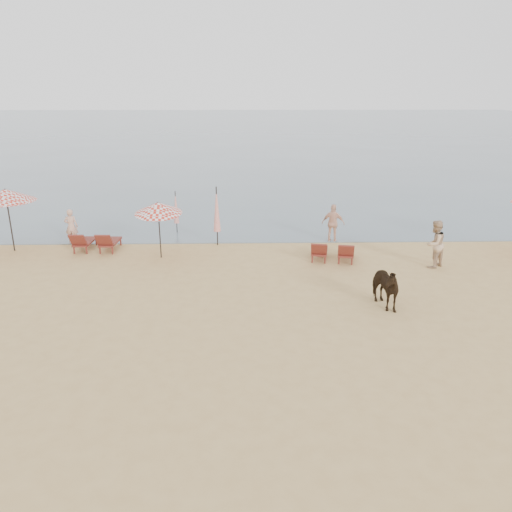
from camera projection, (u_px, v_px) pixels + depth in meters
The scene contains 12 objects.
ground at pixel (261, 363), 12.23m from camera, with size 120.00×120.00×0.00m, color tan.
sea at pixel (246, 126), 88.01m from camera, with size 160.00×140.00×0.06m, color #51606B.
lounger_cluster_left at pixel (96, 241), 20.53m from camera, with size 1.76×1.70×0.60m.
lounger_cluster_right at pixel (333, 251), 19.38m from camera, with size 1.88×1.83×0.58m.
umbrella_open_left_a at pixel (6, 195), 19.96m from camera, with size 2.29×2.29×2.61m.
umbrella_open_left_b at pixel (158, 208), 19.25m from camera, with size 1.83×1.87×2.34m.
umbrella_closed_left at pixel (176, 207), 22.86m from camera, with size 0.24×0.24×1.98m.
umbrella_closed_right at pixel (217, 210), 20.98m from camera, with size 0.31×0.31×2.53m.
cow at pixel (382, 286), 15.22m from camera, with size 0.74×1.62×1.37m, color black.
beachgoer_left at pixel (71, 226), 21.43m from camera, with size 0.56×0.37×1.53m, color tan.
beachgoer_right_a at pixel (435, 244), 18.56m from camera, with size 0.88×0.68×1.80m, color tan.
beachgoer_right_b at pixel (333, 223), 21.65m from camera, with size 0.98×0.41×1.68m, color #E3AB8E.
Camera 1 is at (-0.39, -10.74, 6.41)m, focal length 35.00 mm.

